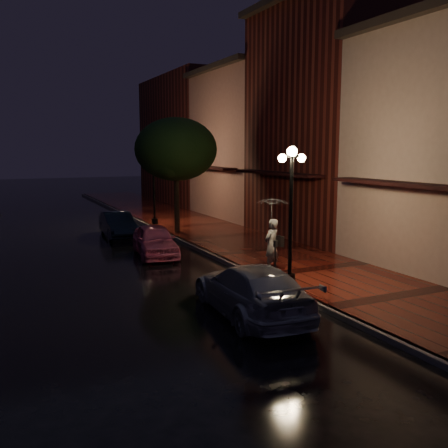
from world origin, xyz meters
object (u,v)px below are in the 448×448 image
pink_car (155,241)px  silver_car (251,290)px  navy_car (118,224)px  woman_with_umbrella (272,223)px  parking_meter (275,256)px  streetlamp_far (154,181)px  street_tree (176,151)px  streetlamp_near (291,207)px

pink_car → silver_car: silver_car is taller
navy_car → woman_with_umbrella: bearing=-70.4°
pink_car → navy_car: bearing=101.0°
woman_with_umbrella → parking_meter: (-0.52, -1.09, -0.91)m
streetlamp_far → parking_meter: 13.55m
street_tree → pink_car: size_ratio=1.53×
street_tree → parking_meter: street_tree is taller
streetlamp_near → parking_meter: bearing=109.9°
pink_car → woman_with_umbrella: bearing=-52.6°
streetlamp_far → parking_meter: size_ratio=3.29×
silver_car → parking_meter: size_ratio=3.62×
woman_with_umbrella → navy_car: bearing=-97.3°
pink_car → silver_car: 8.18m
streetlamp_near → street_tree: street_tree is taller
street_tree → pink_car: (-2.66, -4.58, -3.60)m
navy_car → parking_meter: size_ratio=2.88×
street_tree → silver_car: bearing=-101.6°
streetlamp_near → street_tree: (0.26, 10.99, 1.64)m
parking_meter → streetlamp_far: bearing=67.5°
streetlamp_far → navy_car: (-2.70, -2.44, -1.98)m
streetlamp_near → silver_car: (-2.36, -1.77, -1.91)m
street_tree → silver_car: (-2.62, -12.76, -3.56)m
street_tree → parking_meter: bearing=-92.5°
street_tree → pink_car: street_tree is taller
streetlamp_near → streetlamp_far: bearing=90.0°
streetlamp_far → navy_car: streetlamp_far is taller
woman_with_umbrella → street_tree: bearing=-113.8°
streetlamp_far → parking_meter: bearing=-90.9°
streetlamp_far → pink_car: size_ratio=1.13×
pink_car → street_tree: bearing=67.6°
navy_car → woman_with_umbrella: 10.43m
pink_car → woman_with_umbrella: (2.72, -4.76, 1.21)m
street_tree → silver_car: size_ratio=1.22×
navy_car → parking_meter: bearing=-74.5°
streetlamp_far → streetlamp_near: bearing=-90.0°
streetlamp_near → woman_with_umbrella: streetlamp_near is taller
navy_car → streetlamp_far: bearing=44.8°
woman_with_umbrella → streetlamp_near: bearing=55.0°
streetlamp_near → pink_car: streetlamp_near is taller
pink_car → navy_car: pink_car is taller
silver_car → woman_with_umbrella: (2.67, 3.42, 1.16)m
silver_car → parking_meter: 3.18m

